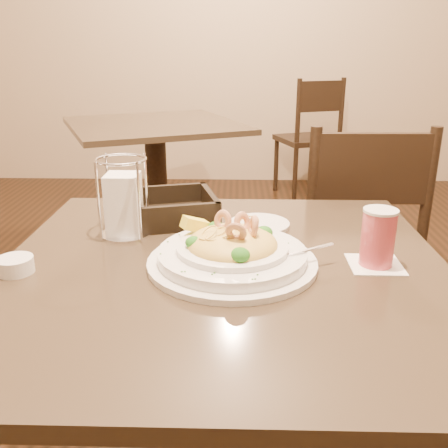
{
  "coord_description": "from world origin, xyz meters",
  "views": [
    {
      "loc": [
        0.02,
        -0.91,
        1.16
      ],
      "look_at": [
        0.0,
        0.02,
        0.83
      ],
      "focal_mm": 40.0,
      "sensor_mm": 36.0,
      "label": 1
    }
  ],
  "objects_px": {
    "pasta_bowl": "(232,251)",
    "drink_glass": "(378,238)",
    "main_table": "(224,365)",
    "napkin_caddy": "(124,203)",
    "bread_basket": "(166,212)",
    "dining_chair_far": "(310,135)",
    "dining_chair_near": "(354,244)",
    "side_plate": "(259,224)",
    "background_table": "(156,164)",
    "butter_ramekin": "(15,265)"
  },
  "relations": [
    {
      "from": "dining_chair_near",
      "to": "dining_chair_far",
      "type": "xyz_separation_m",
      "value": [
        0.15,
        2.27,
        0.0
      ]
    },
    {
      "from": "butter_ramekin",
      "to": "dining_chair_near",
      "type": "bearing_deg",
      "value": 42.85
    },
    {
      "from": "pasta_bowl",
      "to": "main_table",
      "type": "bearing_deg",
      "value": 177.66
    },
    {
      "from": "side_plate",
      "to": "butter_ramekin",
      "type": "relative_size",
      "value": 2.11
    },
    {
      "from": "main_table",
      "to": "side_plate",
      "type": "height_order",
      "value": "side_plate"
    },
    {
      "from": "drink_glass",
      "to": "butter_ramekin",
      "type": "bearing_deg",
      "value": -175.71
    },
    {
      "from": "pasta_bowl",
      "to": "butter_ramekin",
      "type": "relative_size",
      "value": 5.3
    },
    {
      "from": "pasta_bowl",
      "to": "side_plate",
      "type": "relative_size",
      "value": 2.51
    },
    {
      "from": "butter_ramekin",
      "to": "dining_chair_far",
      "type": "bearing_deg",
      "value": 71.91
    },
    {
      "from": "background_table",
      "to": "drink_glass",
      "type": "height_order",
      "value": "drink_glass"
    },
    {
      "from": "main_table",
      "to": "dining_chair_near",
      "type": "xyz_separation_m",
      "value": [
        0.44,
        0.73,
        -0.01
      ]
    },
    {
      "from": "napkin_caddy",
      "to": "dining_chair_near",
      "type": "bearing_deg",
      "value": 40.53
    },
    {
      "from": "background_table",
      "to": "dining_chair_near",
      "type": "distance_m",
      "value": 1.47
    },
    {
      "from": "side_plate",
      "to": "drink_glass",
      "type": "bearing_deg",
      "value": -44.86
    },
    {
      "from": "bread_basket",
      "to": "butter_ramekin",
      "type": "bearing_deg",
      "value": -128.78
    },
    {
      "from": "dining_chair_near",
      "to": "dining_chair_far",
      "type": "relative_size",
      "value": 1.0
    },
    {
      "from": "dining_chair_near",
      "to": "dining_chair_far",
      "type": "height_order",
      "value": "same"
    },
    {
      "from": "dining_chair_near",
      "to": "napkin_caddy",
      "type": "height_order",
      "value": "dining_chair_near"
    },
    {
      "from": "dining_chair_near",
      "to": "bread_basket",
      "type": "distance_m",
      "value": 0.8
    },
    {
      "from": "main_table",
      "to": "background_table",
      "type": "height_order",
      "value": "same"
    },
    {
      "from": "background_table",
      "to": "pasta_bowl",
      "type": "distance_m",
      "value": 1.98
    },
    {
      "from": "napkin_caddy",
      "to": "butter_ramekin",
      "type": "height_order",
      "value": "napkin_caddy"
    },
    {
      "from": "background_table",
      "to": "side_plate",
      "type": "distance_m",
      "value": 1.77
    },
    {
      "from": "pasta_bowl",
      "to": "drink_glass",
      "type": "bearing_deg",
      "value": 1.7
    },
    {
      "from": "background_table",
      "to": "butter_ramekin",
      "type": "height_order",
      "value": "butter_ramekin"
    },
    {
      "from": "pasta_bowl",
      "to": "butter_ramekin",
      "type": "distance_m",
      "value": 0.42
    },
    {
      "from": "pasta_bowl",
      "to": "butter_ramekin",
      "type": "xyz_separation_m",
      "value": [
        -0.42,
        -0.04,
        -0.02
      ]
    },
    {
      "from": "drink_glass",
      "to": "side_plate",
      "type": "relative_size",
      "value": 0.8
    },
    {
      "from": "main_table",
      "to": "side_plate",
      "type": "xyz_separation_m",
      "value": [
        0.08,
        0.23,
        0.24
      ]
    },
    {
      "from": "main_table",
      "to": "pasta_bowl",
      "type": "bearing_deg",
      "value": -2.34
    },
    {
      "from": "dining_chair_near",
      "to": "pasta_bowl",
      "type": "xyz_separation_m",
      "value": [
        -0.42,
        -0.74,
        0.28
      ]
    },
    {
      "from": "dining_chair_far",
      "to": "drink_glass",
      "type": "xyz_separation_m",
      "value": [
        -0.29,
        -2.99,
        0.31
      ]
    },
    {
      "from": "main_table",
      "to": "drink_glass",
      "type": "distance_m",
      "value": 0.42
    },
    {
      "from": "pasta_bowl",
      "to": "napkin_caddy",
      "type": "height_order",
      "value": "napkin_caddy"
    },
    {
      "from": "drink_glass",
      "to": "side_plate",
      "type": "height_order",
      "value": "drink_glass"
    },
    {
      "from": "main_table",
      "to": "napkin_caddy",
      "type": "xyz_separation_m",
      "value": [
        -0.23,
        0.16,
        0.31
      ]
    },
    {
      "from": "pasta_bowl",
      "to": "side_plate",
      "type": "xyz_separation_m",
      "value": [
        0.06,
        0.23,
        -0.03
      ]
    },
    {
      "from": "bread_basket",
      "to": "butter_ramekin",
      "type": "height_order",
      "value": "bread_basket"
    },
    {
      "from": "main_table",
      "to": "napkin_caddy",
      "type": "bearing_deg",
      "value": 145.03
    },
    {
      "from": "napkin_caddy",
      "to": "side_plate",
      "type": "distance_m",
      "value": 0.33
    },
    {
      "from": "main_table",
      "to": "side_plate",
      "type": "relative_size",
      "value": 6.12
    },
    {
      "from": "dining_chair_far",
      "to": "butter_ramekin",
      "type": "xyz_separation_m",
      "value": [
        -0.99,
        -3.05,
        0.26
      ]
    },
    {
      "from": "dining_chair_far",
      "to": "background_table",
      "type": "bearing_deg",
      "value": 26.9
    },
    {
      "from": "background_table",
      "to": "side_plate",
      "type": "relative_size",
      "value": 8.09
    },
    {
      "from": "dining_chair_far",
      "to": "pasta_bowl",
      "type": "relative_size",
      "value": 2.52
    },
    {
      "from": "main_table",
      "to": "side_plate",
      "type": "distance_m",
      "value": 0.34
    },
    {
      "from": "dining_chair_far",
      "to": "bread_basket",
      "type": "bearing_deg",
      "value": 55.12
    },
    {
      "from": "napkin_caddy",
      "to": "background_table",
      "type": "bearing_deg",
      "value": 96.97
    },
    {
      "from": "drink_glass",
      "to": "butter_ramekin",
      "type": "distance_m",
      "value": 0.71
    },
    {
      "from": "bread_basket",
      "to": "dining_chair_far",
      "type": "bearing_deg",
      "value": 74.76
    }
  ]
}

